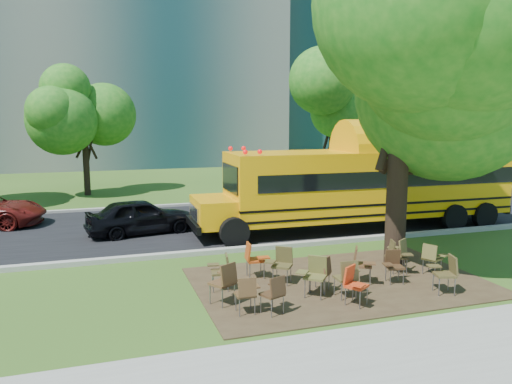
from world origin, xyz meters
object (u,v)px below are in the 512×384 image
object	(u,v)px
chair_6	(446,270)
school_bus	(368,184)
main_tree	(403,45)
chair_11	(322,270)
black_car	(141,216)
chair_9	(282,261)
chair_15	(393,263)
chair_14	(361,262)
chair_1	(247,291)
chair_4	(348,275)
chair_13	(398,252)
chair_12	(397,253)
chair_10	(253,257)
chair_3	(315,272)
chair_5	(354,282)
chair_2	(275,291)
chair_8	(222,268)
chair_0	(225,279)
chair_7	(432,256)

from	to	relation	value
chair_6	school_bus	bearing A→B (deg)	0.98
main_tree	school_bus	size ratio (longest dim) A/B	0.82
main_tree	chair_6	size ratio (longest dim) A/B	10.35
chair_11	black_car	world-z (taller)	black_car
chair_9	chair_15	world-z (taller)	chair_9
school_bus	chair_14	world-z (taller)	school_bus
chair_1	chair_15	xyz separation A→B (m)	(3.95, 0.78, 0.00)
chair_9	chair_15	size ratio (longest dim) A/B	1.10
chair_4	chair_13	bearing A→B (deg)	31.51
main_tree	chair_12	distance (m)	5.41
chair_10	chair_11	distance (m)	1.86
chair_3	chair_11	distance (m)	0.37
chair_5	chair_13	bearing A→B (deg)	-176.46
chair_4	black_car	distance (m)	8.63
school_bus	chair_3	bearing A→B (deg)	-128.18
chair_5	chair_9	world-z (taller)	chair_9
chair_2	chair_8	bearing A→B (deg)	88.13
chair_1	chair_11	size ratio (longest dim) A/B	0.97
chair_15	black_car	world-z (taller)	black_car
school_bus	chair_12	world-z (taller)	school_bus
school_bus	chair_14	xyz separation A→B (m)	(-3.30, -5.34, -1.08)
chair_12	chair_2	bearing A→B (deg)	-50.10
chair_1	black_car	world-z (taller)	black_car
chair_4	chair_0	bearing A→B (deg)	170.76
chair_2	chair_10	bearing A→B (deg)	60.40
chair_11	black_car	size ratio (longest dim) A/B	0.23
chair_7	chair_15	xyz separation A→B (m)	(-1.29, -0.21, -0.01)
chair_6	chair_4	bearing A→B (deg)	95.90
school_bus	chair_7	bearing A→B (deg)	-102.04
chair_8	chair_10	distance (m)	1.11
chair_7	chair_8	xyz separation A→B (m)	(-5.36, 0.58, 0.02)
chair_3	chair_4	size ratio (longest dim) A/B	1.03
chair_6	chair_15	xyz separation A→B (m)	(-0.72, 1.02, -0.06)
chair_7	chair_12	bearing A→B (deg)	-143.84
chair_8	chair_15	xyz separation A→B (m)	(4.07, -0.79, -0.03)
school_bus	chair_2	size ratio (longest dim) A/B	13.82
school_bus	chair_14	bearing A→B (deg)	-120.70
chair_4	chair_10	bearing A→B (deg)	129.08
chair_6	chair_8	bearing A→B (deg)	85.59
chair_1	chair_8	size ratio (longest dim) A/B	0.94
chair_5	black_car	xyz separation A→B (m)	(-3.72, 8.17, 0.09)
chair_11	chair_13	xyz separation A→B (m)	(2.49, 0.71, 0.05)
chair_2	chair_4	world-z (taller)	chair_4
main_tree	chair_7	size ratio (longest dim) A/B	11.37
chair_7	chair_9	world-z (taller)	chair_9
chair_5	chair_1	bearing A→B (deg)	-39.52
chair_3	main_tree	bearing A→B (deg)	-112.73
school_bus	chair_15	bearing A→B (deg)	-113.47
chair_0	chair_2	bearing A→B (deg)	-75.66
chair_6	black_car	size ratio (longest dim) A/B	0.25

